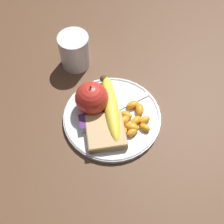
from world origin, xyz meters
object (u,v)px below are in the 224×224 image
at_px(juice_glass, 75,52).
at_px(fork, 112,111).
at_px(jam_packet, 86,123).
at_px(plate, 112,117).
at_px(banana, 110,107).
at_px(apple, 92,98).
at_px(bread_slice, 106,131).

xyz_separation_m(juice_glass, fork, (0.18, 0.06, -0.03)).
distance_m(fork, jam_packet, 0.07).
relative_size(juice_glass, jam_packet, 2.42).
height_order(plate, fork, fork).
relative_size(fork, jam_packet, 4.45).
relative_size(banana, jam_packet, 4.97).
bearing_deg(banana, fork, 37.98).
distance_m(apple, jam_packet, 0.06).
bearing_deg(plate, jam_packet, -80.20).
bearing_deg(bread_slice, fork, 154.56).
xyz_separation_m(plate, apple, (-0.04, -0.04, 0.04)).
relative_size(plate, fork, 1.35).
distance_m(apple, fork, 0.06).
distance_m(plate, bread_slice, 0.05).
bearing_deg(plate, juice_glass, -163.23).
xyz_separation_m(plate, jam_packet, (0.01, -0.06, 0.01)).
relative_size(apple, banana, 0.45).
bearing_deg(bread_slice, apple, -167.76).
height_order(plate, jam_packet, jam_packet).
distance_m(juice_glass, banana, 0.19).
bearing_deg(apple, banana, 64.94).
bearing_deg(bread_slice, jam_packet, -128.83).
bearing_deg(juice_glass, banana, 17.96).
xyz_separation_m(plate, juice_glass, (-0.20, -0.06, 0.04)).
xyz_separation_m(apple, jam_packet, (0.05, -0.02, -0.03)).
relative_size(plate, apple, 2.67).
relative_size(juice_glass, bread_slice, 0.97).
bearing_deg(fork, apple, -45.73).
height_order(banana, bread_slice, banana).
xyz_separation_m(bread_slice, jam_packet, (-0.03, -0.04, -0.00)).
distance_m(bread_slice, fork, 0.06).
height_order(fork, jam_packet, jam_packet).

